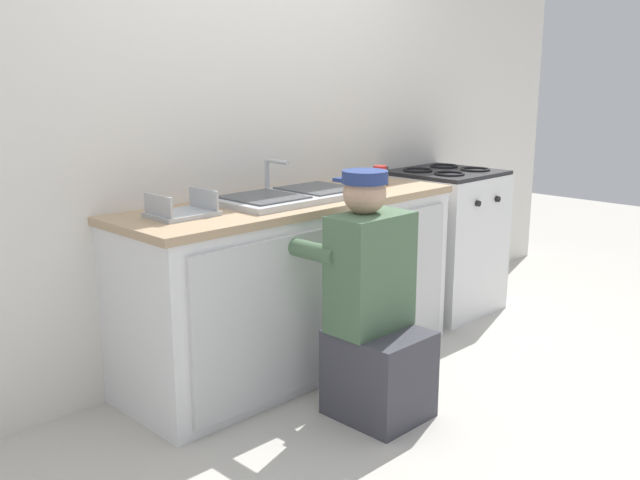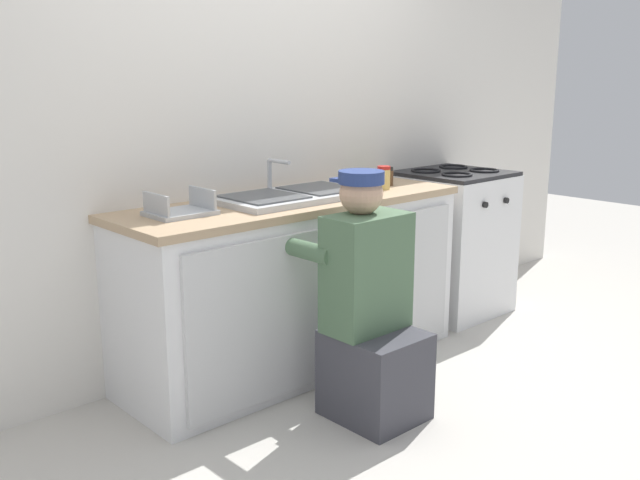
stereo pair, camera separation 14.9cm
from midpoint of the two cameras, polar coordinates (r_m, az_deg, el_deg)
name	(u,v)px [view 2 (the right image)]	position (r m, az deg, el deg)	size (l,w,h in m)	color
ground_plane	(333,381)	(3.65, 2.27, -11.25)	(12.00, 12.00, 0.00)	beige
back_wall	(250,124)	(3.82, -4.51, 9.24)	(6.00, 0.10, 2.50)	silver
counter_cabinet	(295,288)	(3.70, -0.84, -3.84)	(1.86, 0.62, 0.85)	white
countertop	(293,203)	(3.60, -0.96, 3.00)	(1.90, 0.62, 0.04)	tan
sink_double_basin	(293,195)	(3.60, -0.99, 3.61)	(0.80, 0.44, 0.19)	silver
stove_range	(452,242)	(4.66, 11.42, -0.14)	(0.63, 0.62, 0.93)	white
plumber_person	(369,317)	(3.18, 5.31, -6.16)	(0.42, 0.61, 1.10)	#3F3F47
condiment_jar	(384,178)	(3.91, 6.21, 4.97)	(0.07, 0.07, 0.13)	#DBB760
dish_rack_tray	(180,210)	(3.22, -9.82, 2.40)	(0.28, 0.22, 0.11)	#B2B7BC
spice_bottle_pepper	(390,177)	(4.05, 6.66, 5.06)	(0.04, 0.04, 0.10)	#513823
cell_phone	(376,180)	(4.24, 5.49, 4.83)	(0.07, 0.14, 0.01)	black
coffee_mug	(365,177)	(4.05, 4.68, 5.05)	(0.13, 0.08, 0.09)	#335699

